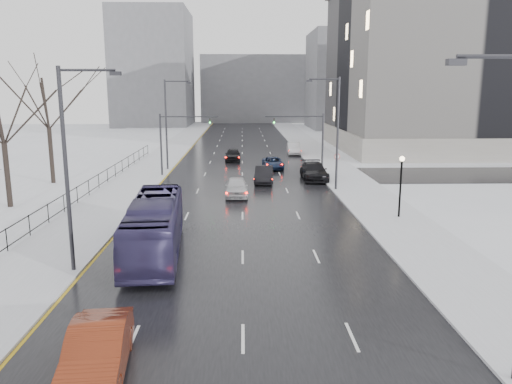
{
  "coord_description": "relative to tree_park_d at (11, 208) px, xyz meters",
  "views": [
    {
      "loc": [
        0.02,
        -3.71,
        8.93
      ],
      "look_at": [
        0.87,
        27.48,
        2.5
      ],
      "focal_mm": 35.0,
      "sensor_mm": 36.0,
      "label": 1
    }
  ],
  "objects": [
    {
      "name": "iron_fence",
      "position": [
        4.8,
        -4.0,
        0.91
      ],
      "size": [
        0.06,
        70.0,
        1.3
      ],
      "color": "black",
      "rests_on": "sidewalk_left"
    },
    {
      "name": "sedan_left_near",
      "position": [
        13.23,
        -23.3,
        0.87
      ],
      "size": [
        2.3,
        5.2,
        1.66
      ],
      "primitive_type": "imported",
      "rotation": [
        0.0,
        0.0,
        0.11
      ],
      "color": "maroon",
      "rests_on": "road"
    },
    {
      "name": "sedan_center_near",
      "position": [
        17.3,
        3.73,
        0.85
      ],
      "size": [
        1.97,
        4.76,
        1.61
      ],
      "primitive_type": "imported",
      "rotation": [
        0.0,
        0.0,
        0.01
      ],
      "color": "silver",
      "rests_on": "road"
    },
    {
      "name": "sedan_center_far",
      "position": [
        16.59,
        25.05,
        0.83
      ],
      "size": [
        1.88,
        4.67,
        1.59
      ],
      "primitive_type": "imported",
      "rotation": [
        0.0,
        0.0,
        0.0
      ],
      "color": "black",
      "rests_on": "road"
    },
    {
      "name": "sedan_right_cross",
      "position": [
        21.3,
        18.59,
        0.7
      ],
      "size": [
        2.39,
        4.85,
        1.33
      ],
      "primitive_type": "imported",
      "rotation": [
        0.0,
        0.0,
        0.04
      ],
      "color": "#162343",
      "rests_on": "road"
    },
    {
      "name": "sedan_right_near",
      "position": [
        19.9,
        9.93,
        0.84
      ],
      "size": [
        2.09,
        4.97,
        1.6
      ],
      "primitive_type": "imported",
      "rotation": [
        0.0,
        0.0,
        -0.08
      ],
      "color": "black",
      "rests_on": "road"
    },
    {
      "name": "bldg_far_center",
      "position": [
        21.8,
        106.0,
        9.0
      ],
      "size": [
        30.0,
        18.0,
        18.0
      ],
      "primitive_type": "cube",
      "color": "slate",
      "rests_on": "ground"
    },
    {
      "name": "mast_signal_left",
      "position": [
        10.47,
        14.0,
        4.11
      ],
      "size": [
        6.1,
        0.33,
        6.5
      ],
      "color": "#2D2D33",
      "rests_on": "ground"
    },
    {
      "name": "park_strip",
      "position": [
        -2.2,
        26.0,
        0.06
      ],
      "size": [
        14.0,
        150.0,
        0.12
      ],
      "primitive_type": "cube",
      "color": "white",
      "rests_on": "ground"
    },
    {
      "name": "road",
      "position": [
        17.8,
        26.0,
        0.02
      ],
      "size": [
        16.0,
        150.0,
        0.04
      ],
      "primitive_type": "cube",
      "color": "black",
      "rests_on": "ground"
    },
    {
      "name": "sedan_right_far",
      "position": [
        25.0,
        11.46,
        0.9
      ],
      "size": [
        2.43,
        5.91,
        1.71
      ],
      "primitive_type": "imported",
      "rotation": [
        0.0,
        0.0,
        0.01
      ],
      "color": "black",
      "rests_on": "road"
    },
    {
      "name": "lamppost_r_mid",
      "position": [
        28.8,
        -4.0,
        2.94
      ],
      "size": [
        0.36,
        0.36,
        4.28
      ],
      "color": "black",
      "rests_on": "sidewalk_right"
    },
    {
      "name": "streetlight_l_far",
      "position": [
        9.63,
        18.0,
        5.62
      ],
      "size": [
        2.95,
        0.25,
        10.0
      ],
      "color": "#2D2D33",
      "rests_on": "ground"
    },
    {
      "name": "bldg_far_left",
      "position": [
        -4.2,
        91.0,
        14.0
      ],
      "size": [
        18.0,
        22.0,
        28.0
      ],
      "primitive_type": "cube",
      "color": "slate",
      "rests_on": "ground"
    },
    {
      "name": "civic_building",
      "position": [
        52.8,
        38.0,
        11.21
      ],
      "size": [
        41.0,
        31.0,
        24.8
      ],
      "color": "gray",
      "rests_on": "ground"
    },
    {
      "name": "streetlight_l_near",
      "position": [
        9.63,
        -14.0,
        5.62
      ],
      "size": [
        2.95,
        0.25,
        10.0
      ],
      "color": "#2D2D33",
      "rests_on": "ground"
    },
    {
      "name": "no_uturn_sign",
      "position": [
        27.0,
        10.0,
        2.3
      ],
      "size": [
        0.6,
        0.06,
        2.7
      ],
      "color": "#2D2D33",
      "rests_on": "sidewalk_right"
    },
    {
      "name": "mast_signal_right",
      "position": [
        25.13,
        14.0,
        4.11
      ],
      "size": [
        6.1,
        0.33,
        6.5
      ],
      "color": "#2D2D33",
      "rests_on": "ground"
    },
    {
      "name": "bus",
      "position": [
        13.0,
        -11.27,
        1.59
      ],
      "size": [
        3.48,
        11.27,
        3.09
      ],
      "primitive_type": "imported",
      "rotation": [
        0.0,
        0.0,
        0.08
      ],
      "color": "#362F5C",
      "rests_on": "road"
    },
    {
      "name": "streetlight_r_mid",
      "position": [
        25.97,
        6.0,
        5.62
      ],
      "size": [
        2.95,
        0.25,
        10.0
      ],
      "color": "#2D2D33",
      "rests_on": "ground"
    },
    {
      "name": "tree_park_d",
      "position": [
        0.0,
        0.0,
        0.0
      ],
      "size": [
        8.75,
        8.75,
        12.5
      ],
      "primitive_type": null,
      "color": "black",
      "rests_on": "ground"
    },
    {
      "name": "sidewalk_right",
      "position": [
        28.3,
        26.0,
        0.08
      ],
      "size": [
        5.0,
        150.0,
        0.16
      ],
      "primitive_type": "cube",
      "color": "silver",
      "rests_on": "ground"
    },
    {
      "name": "cross_road",
      "position": [
        17.8,
        14.0,
        0.02
      ],
      "size": [
        130.0,
        10.0,
        0.04
      ],
      "primitive_type": "cube",
      "color": "black",
      "rests_on": "ground"
    },
    {
      "name": "sidewalk_left",
      "position": [
        7.3,
        26.0,
        0.08
      ],
      "size": [
        5.0,
        150.0,
        0.16
      ],
      "primitive_type": "cube",
      "color": "silver",
      "rests_on": "ground"
    },
    {
      "name": "bldg_far_right",
      "position": [
        45.8,
        81.0,
        11.0
      ],
      "size": [
        24.0,
        20.0,
        22.0
      ],
      "primitive_type": "cube",
      "color": "slate",
      "rests_on": "ground"
    },
    {
      "name": "sedan_right_distant",
      "position": [
        25.0,
        31.51,
        0.85
      ],
      "size": [
        1.85,
        4.96,
        1.62
      ],
      "primitive_type": "imported",
      "rotation": [
        0.0,
        0.0,
        -0.03
      ],
      "color": "silver",
      "rests_on": "road"
    },
    {
      "name": "tree_park_e",
      "position": [
        -0.4,
        10.0,
        0.0
      ],
      "size": [
        9.45,
        9.45,
        13.5
      ],
      "primitive_type": null,
      "color": "black",
      "rests_on": "ground"
    }
  ]
}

